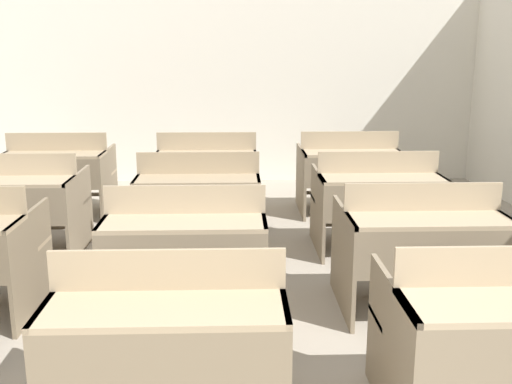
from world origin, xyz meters
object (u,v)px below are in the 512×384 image
(bench_second_right, at_px, (420,245))
(bench_back_center, at_px, (207,172))
(bench_front_center, at_px, (170,338))
(bench_third_left, at_px, (17,203))
(bench_back_left, at_px, (59,173))
(bench_third_center, at_px, (199,201))
(bench_third_right, at_px, (377,200))
(bench_second_center, at_px, (186,248))
(bench_back_right, at_px, (349,171))
(bench_front_right, at_px, (502,334))

(bench_second_right, distance_m, bench_back_center, 3.02)
(bench_front_center, height_order, bench_third_left, same)
(bench_front_center, bearing_deg, bench_back_center, 90.07)
(bench_front_center, distance_m, bench_back_left, 4.23)
(bench_second_right, xyz_separation_m, bench_third_center, (-1.61, 1.30, 0.00))
(bench_third_right, height_order, bench_back_left, same)
(bench_second_center, distance_m, bench_back_right, 3.05)
(bench_second_right, relative_size, bench_third_left, 1.00)
(bench_second_right, height_order, bench_back_right, same)
(bench_front_center, height_order, bench_back_center, same)
(bench_front_right, relative_size, bench_back_right, 1.00)
(bench_back_left, relative_size, bench_back_right, 1.00)
(bench_third_center, height_order, bench_back_center, same)
(bench_front_center, distance_m, bench_third_center, 2.62)
(bench_back_left, xyz_separation_m, bench_back_right, (3.20, -0.00, 0.00))
(bench_front_center, bearing_deg, bench_back_left, 112.66)
(bench_back_center, relative_size, bench_back_right, 1.00)
(bench_front_center, height_order, bench_back_right, same)
(bench_third_left, height_order, bench_back_left, same)
(bench_back_center, bearing_deg, bench_front_right, -67.80)
(bench_second_center, xyz_separation_m, bench_second_right, (1.62, 0.02, 0.00))
(bench_back_left, bearing_deg, bench_third_left, -89.70)
(bench_back_center, bearing_deg, bench_third_left, -141.56)
(bench_front_right, distance_m, bench_back_left, 5.06)
(bench_second_right, xyz_separation_m, bench_third_left, (-3.21, 1.28, 0.00))
(bench_second_center, bearing_deg, bench_back_left, 121.65)
(bench_front_right, relative_size, bench_second_right, 1.00)
(bench_second_right, height_order, bench_third_center, same)
(bench_third_left, relative_size, bench_third_right, 1.00)
(bench_back_left, bearing_deg, bench_front_right, -50.60)
(bench_front_right, height_order, bench_back_center, same)
(bench_front_right, height_order, bench_third_left, same)
(bench_third_right, bearing_deg, bench_front_center, -121.27)
(bench_front_right, bearing_deg, bench_second_center, 140.82)
(bench_second_right, distance_m, bench_back_right, 2.58)
(bench_second_right, relative_size, bench_third_center, 1.00)
(bench_front_right, distance_m, bench_third_right, 2.61)
(bench_third_left, relative_size, bench_back_right, 1.00)
(bench_second_center, height_order, bench_second_right, same)
(bench_second_right, bearing_deg, bench_third_left, 158.32)
(bench_third_left, distance_m, bench_third_center, 1.60)
(bench_second_right, distance_m, bench_third_center, 2.06)
(bench_front_right, bearing_deg, bench_front_center, 179.76)
(bench_third_right, relative_size, bench_back_center, 1.00)
(bench_second_right, xyz_separation_m, bench_third_right, (-0.01, 1.28, 0.00))
(bench_back_left, bearing_deg, bench_third_center, -38.59)
(bench_second_right, bearing_deg, bench_third_center, 141.14)
(bench_second_right, xyz_separation_m, bench_back_right, (-0.02, 2.58, 0.00))
(bench_front_center, bearing_deg, bench_third_left, 121.96)
(bench_second_center, height_order, bench_third_left, same)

